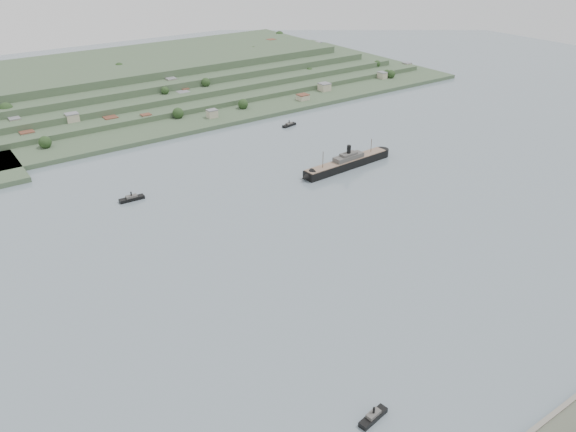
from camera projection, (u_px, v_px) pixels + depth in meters
ground at (336, 248)px, 334.59m from camera, size 1400.00×1400.00×0.00m
far_peninsula at (132, 83)px, 627.24m from camera, size 760.00×309.00×30.00m
steamship at (345, 164)px, 440.01m from camera, size 91.73×15.49×21.99m
tugboat at (373, 416)px, 218.95m from camera, size 14.47×5.91×6.32m
ferry_west at (132, 198)px, 390.81m from camera, size 17.60×5.57×6.53m
ferry_east at (289, 125)px, 532.22m from camera, size 15.87×7.33×5.74m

